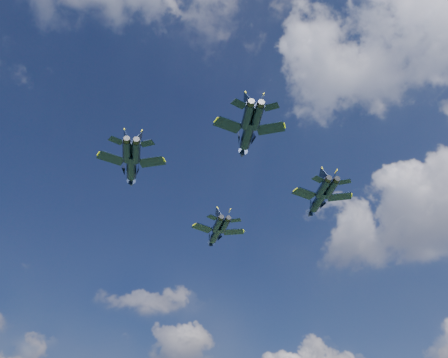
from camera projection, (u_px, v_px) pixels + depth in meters
jet_lead at (215, 235)px, 110.06m from camera, size 14.38×11.91×3.62m
jet_left at (131, 168)px, 93.29m from camera, size 14.78×13.79×3.89m
jet_right at (318, 201)px, 98.74m from camera, size 14.29×13.11×3.74m
jet_slot at (247, 136)px, 82.88m from camera, size 13.76×13.29×3.68m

